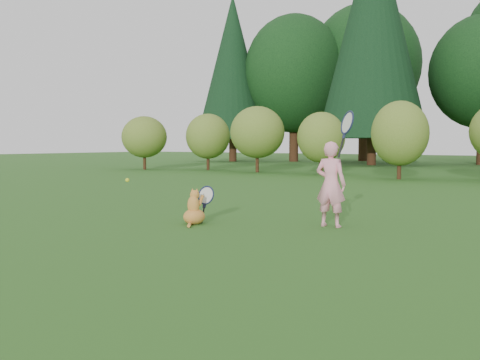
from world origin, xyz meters
The scene contains 5 objects.
ground centered at (0.00, 0.00, 0.00)m, with size 100.00×100.00×0.00m, color #214D15.
shrub_row centered at (0.00, 13.00, 1.40)m, with size 28.00×3.00×2.80m, color #597123, non-canonical shape.
child centered at (1.26, 1.62, 0.66)m, with size 0.74×0.49×1.89m.
cat centered at (-0.58, 0.70, 0.28)m, with size 0.45×0.81×0.72m.
tennis_ball centered at (-1.48, 0.17, 0.67)m, with size 0.06×0.06×0.06m.
Camera 1 is at (4.64, -5.58, 1.24)m, focal length 40.00 mm.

